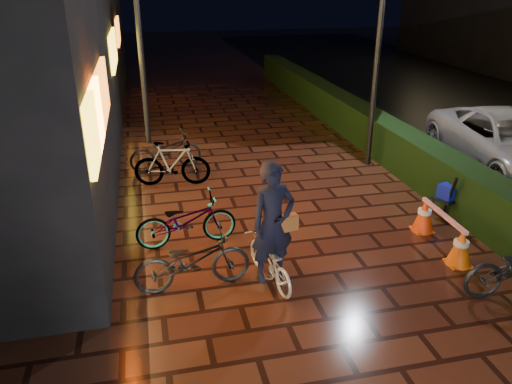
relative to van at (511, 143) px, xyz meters
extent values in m
plane|color=#381911|center=(-5.80, -4.54, -0.71)|extent=(80.00, 80.00, 0.00)
cube|color=black|center=(-2.50, 3.46, -0.21)|extent=(0.70, 20.00, 1.00)
imported|color=#AFAFB4|center=(0.00, 0.00, 0.00)|extent=(2.93, 5.31, 1.41)
cube|color=yellow|center=(-9.25, -3.04, 1.89)|extent=(0.08, 2.00, 0.90)
cube|color=orange|center=(-9.25, -1.54, 1.89)|extent=(0.08, 3.00, 0.90)
cube|color=yellow|center=(-9.25, 4.46, 1.89)|extent=(0.08, 2.80, 0.90)
cube|color=orange|center=(-9.25, 9.46, 1.89)|extent=(0.08, 2.20, 0.90)
cylinder|color=black|center=(-3.15, 1.16, 1.73)|extent=(0.13, 0.13, 4.89)
cylinder|color=black|center=(-8.53, 4.23, 2.11)|extent=(0.19, 0.19, 5.63)
imported|color=silver|center=(-6.90, -3.43, -0.34)|extent=(0.76, 1.48, 0.74)
imported|color=black|center=(-6.88, -3.53, 0.37)|extent=(0.77, 0.58, 1.89)
cube|color=brown|center=(-6.66, -3.51, 0.33)|extent=(0.35, 0.21, 0.24)
cone|color=#E0590B|center=(-3.71, -3.64, -0.38)|extent=(0.41, 0.41, 0.65)
cone|color=red|center=(-3.67, -2.43, -0.38)|extent=(0.41, 0.41, 0.65)
cube|color=#FF590D|center=(-3.71, -3.64, -0.70)|extent=(0.37, 0.37, 0.03)
cube|color=#E84E0C|center=(-3.67, -2.43, -0.70)|extent=(0.37, 0.37, 0.03)
cube|color=red|center=(-3.69, -3.04, -0.09)|extent=(0.11, 1.40, 0.07)
cube|color=black|center=(-2.88, -1.95, -0.34)|extent=(0.62, 0.56, 0.04)
cylinder|color=black|center=(-3.02, -2.17, -0.53)|extent=(0.04, 0.04, 0.35)
cylinder|color=black|center=(-2.63, -2.04, -0.53)|extent=(0.04, 0.04, 0.35)
cylinder|color=black|center=(-3.12, -1.85, -0.53)|extent=(0.04, 0.04, 0.35)
cylinder|color=black|center=(-2.74, -1.72, -0.53)|extent=(0.04, 0.04, 0.35)
cube|color=#0D18B2|center=(-2.88, -1.95, -0.18)|extent=(0.45, 0.42, 0.28)
cylinder|color=black|center=(-2.96, -2.12, -0.20)|extent=(0.17, 0.41, 0.90)
imported|color=black|center=(-8.04, -1.95, -0.24)|extent=(1.82, 0.74, 0.93)
imported|color=black|center=(-8.16, 1.94, -0.24)|extent=(1.86, 0.92, 0.93)
imported|color=black|center=(-8.07, -3.32, -0.24)|extent=(1.82, 0.74, 0.93)
imported|color=black|center=(-8.08, 0.89, -0.19)|extent=(1.78, 0.75, 1.04)
camera|label=1|loc=(-8.59, -9.86, 3.71)|focal=35.00mm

